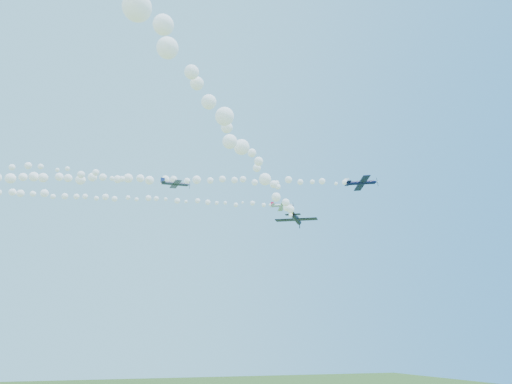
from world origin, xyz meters
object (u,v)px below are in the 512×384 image
object	(u,v)px
plane_white	(282,205)
plane_grey	(175,184)
plane_navy	(362,183)
plane_black	(296,219)

from	to	relation	value
plane_white	plane_grey	xyz separation A→B (m)	(-33.25, -25.99, -6.52)
plane_grey	plane_navy	bearing A→B (deg)	-3.75
plane_white	plane_navy	distance (m)	27.93
plane_white	plane_grey	distance (m)	42.70
plane_navy	plane_white	bearing A→B (deg)	125.05
plane_white	plane_navy	xyz separation A→B (m)	(9.78, -26.12, -1.38)
plane_black	plane_white	bearing A→B (deg)	14.69
plane_navy	plane_black	bearing A→B (deg)	-124.84
plane_navy	plane_black	size ratio (longest dim) A/B	1.39
plane_white	plane_grey	world-z (taller)	plane_white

